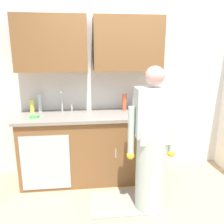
{
  "coord_description": "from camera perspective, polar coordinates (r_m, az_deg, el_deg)",
  "views": [
    {
      "loc": [
        -0.63,
        -2.39,
        1.77
      ],
      "look_at": [
        -0.3,
        0.55,
        1.0
      ],
      "focal_mm": 38.14,
      "sensor_mm": 36.0,
      "label": 1
    }
  ],
  "objects": [
    {
      "name": "sponge",
      "position": [
        3.17,
        -18.15,
        -1.05
      ],
      "size": [
        0.11,
        0.07,
        0.03
      ],
      "primitive_type": "cube",
      "color": "#4CBF4C",
      "rests_on": "countertop"
    },
    {
      "name": "cup_by_sink",
      "position": [
        3.13,
        11.1,
        -0.26
      ],
      "size": [
        0.08,
        0.08,
        0.09
      ],
      "primitive_type": "cylinder",
      "color": "#B24C47",
      "rests_on": "countertop"
    },
    {
      "name": "floor_mat",
      "position": [
        3.04,
        2.79,
        -20.89
      ],
      "size": [
        0.8,
        0.5,
        0.01
      ],
      "primitive_type": "cube",
      "color": "gray",
      "rests_on": "ground"
    },
    {
      "name": "ground_plane",
      "position": [
        3.04,
        7.23,
        -21.13
      ],
      "size": [
        9.0,
        9.0,
        0.0
      ],
      "primitive_type": "plane",
      "color": "tan"
    },
    {
      "name": "bottle_water_short",
      "position": [
        3.45,
        -16.91,
        2.12
      ],
      "size": [
        0.06,
        0.06,
        0.25
      ],
      "primitive_type": "cylinder",
      "color": "silver",
      "rests_on": "countertop"
    },
    {
      "name": "bottle_water_tall",
      "position": [
        3.38,
        5.4,
        2.41
      ],
      "size": [
        0.06,
        0.06,
        0.24
      ],
      "primitive_type": "cylinder",
      "color": "silver",
      "rests_on": "countertop"
    },
    {
      "name": "kitchen_wall_with_uppers",
      "position": [
        3.44,
        1.82,
        9.64
      ],
      "size": [
        4.8,
        0.44,
        2.7
      ],
      "color": "silver",
      "rests_on": "ground"
    },
    {
      "name": "person_at_sink",
      "position": [
        2.68,
        9.48,
        -9.31
      ],
      "size": [
        0.55,
        0.34,
        1.62
      ],
      "color": "white",
      "rests_on": "ground"
    },
    {
      "name": "counter_cabinet",
      "position": [
        3.36,
        -4.68,
        -8.6
      ],
      "size": [
        1.9,
        0.62,
        0.9
      ],
      "color": "brown",
      "rests_on": "ground"
    },
    {
      "name": "bottle_soap",
      "position": [
        3.43,
        -18.63,
        1.34
      ],
      "size": [
        0.06,
        0.06,
        0.18
      ],
      "primitive_type": "cylinder",
      "color": "#D8D14C",
      "rests_on": "countertop"
    },
    {
      "name": "bottle_dish_liquid",
      "position": [
        3.46,
        6.61,
        2.26
      ],
      "size": [
        0.07,
        0.07,
        0.2
      ],
      "primitive_type": "cylinder",
      "color": "#66388C",
      "rests_on": "countertop"
    },
    {
      "name": "bottle_cleaner_spray",
      "position": [
        3.37,
        2.98,
        2.34
      ],
      "size": [
        0.06,
        0.06,
        0.23
      ],
      "primitive_type": "cylinder",
      "color": "#E05933",
      "rests_on": "countertop"
    },
    {
      "name": "countertop",
      "position": [
        3.21,
        -4.8,
        -0.84
      ],
      "size": [
        1.96,
        0.66,
        0.04
      ],
      "primitive_type": "cube",
      "color": "gray",
      "rests_on": "counter_cabinet"
    },
    {
      "name": "sink",
      "position": [
        3.23,
        -11.3,
        -0.9
      ],
      "size": [
        0.5,
        0.36,
        0.35
      ],
      "color": "#B7BABF",
      "rests_on": "counter_cabinet"
    }
  ]
}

